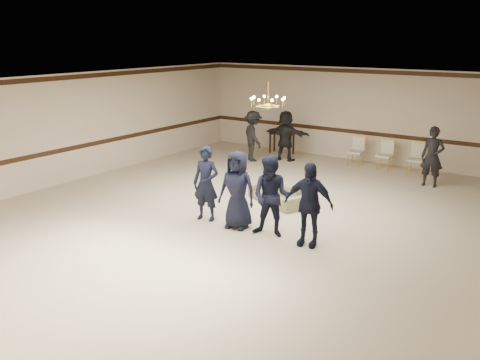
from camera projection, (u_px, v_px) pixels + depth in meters
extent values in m
cube|color=#B6A68C|center=(245.00, 214.00, 12.77)|extent=(12.00, 14.00, 0.01)
cube|color=black|center=(245.00, 83.00, 11.91)|extent=(12.00, 14.00, 0.01)
cube|color=beige|center=(359.00, 115.00, 17.87)|extent=(12.00, 0.01, 3.20)
cube|color=beige|center=(81.00, 126.00, 15.64)|extent=(0.01, 14.00, 3.20)
cube|color=black|center=(358.00, 132.00, 18.02)|extent=(12.00, 0.02, 0.14)
cube|color=black|center=(362.00, 71.00, 17.46)|extent=(12.00, 0.02, 0.14)
imported|color=black|center=(206.00, 184.00, 12.16)|extent=(0.72, 0.54, 1.79)
imported|color=black|center=(237.00, 190.00, 11.67)|extent=(0.95, 0.70, 1.79)
imported|color=black|center=(271.00, 197.00, 11.17)|extent=(0.99, 0.84, 1.79)
imported|color=black|center=(309.00, 204.00, 10.68)|extent=(1.10, 0.59, 1.79)
imported|color=#807E55|center=(277.00, 193.00, 13.56)|extent=(1.88, 1.33, 0.51)
imported|color=black|center=(253.00, 136.00, 17.97)|extent=(1.30, 1.20, 1.76)
imported|color=black|center=(286.00, 136.00, 18.03)|extent=(1.67, 0.67, 1.76)
imported|color=black|center=(432.00, 157.00, 14.91)|extent=(0.66, 0.45, 1.76)
cube|color=black|center=(282.00, 143.00, 19.21)|extent=(0.95, 0.45, 0.78)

